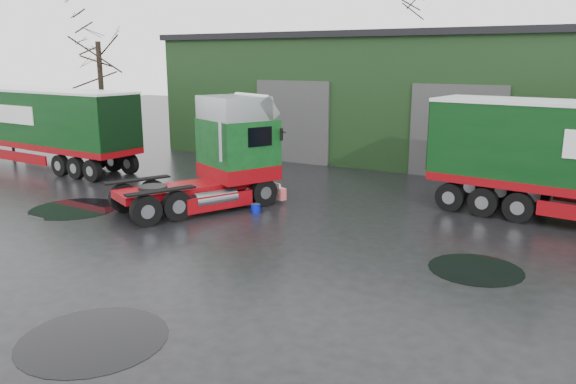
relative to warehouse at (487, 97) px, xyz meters
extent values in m
plane|color=black|center=(-2.00, -20.00, -3.16)|extent=(100.00, 100.00, 0.00)
cube|color=black|center=(0.00, 0.00, -0.16)|extent=(32.00, 12.00, 6.00)
cube|color=black|center=(0.00, 0.00, 2.99)|extent=(32.40, 12.40, 0.30)
cylinder|color=#0712AD|center=(-4.42, -14.90, -3.01)|extent=(0.40, 0.40, 0.30)
cylinder|color=black|center=(-2.26, -23.73, -3.15)|extent=(2.74, 2.74, 0.01)
cylinder|color=black|center=(3.12, -16.59, -3.15)|extent=(2.28, 2.28, 0.01)
cylinder|color=black|center=(-10.12, -17.59, -3.15)|extent=(2.97, 2.97, 0.01)
camera|label=1|loc=(5.56, -30.14, 1.90)|focal=35.00mm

